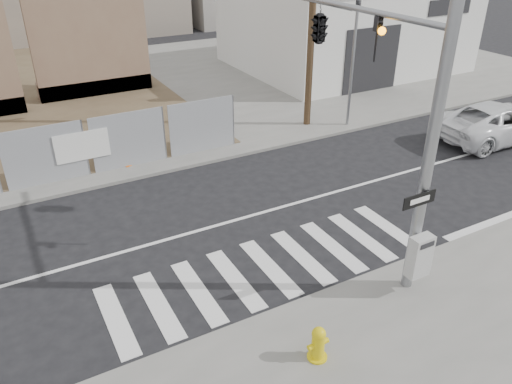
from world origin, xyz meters
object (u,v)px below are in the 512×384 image
signal_pole (352,67)px  auto_shop (344,24)px  traffic_cone_d (127,157)px  fire_hydrant (318,343)px  suv (499,122)px

signal_pole → auto_shop: size_ratio=0.58×
signal_pole → traffic_cone_d: signal_pole is taller
signal_pole → fire_hydrant: size_ratio=9.00×
auto_shop → traffic_cone_d: (-15.52, -7.85, -2.11)m
auto_shop → fire_hydrant: bearing=-128.3°
signal_pole → suv: bearing=14.6°
traffic_cone_d → auto_shop: bearing=26.8°
signal_pole → suv: signal_pole is taller
signal_pole → traffic_cone_d: size_ratio=11.34×
signal_pole → auto_shop: 19.04m
suv → traffic_cone_d: size_ratio=8.79×
traffic_cone_d → signal_pole: bearing=-60.7°
signal_pole → traffic_cone_d: 9.30m
signal_pole → auto_shop: signal_pole is taller
auto_shop → fire_hydrant: (-14.73, -18.64, -2.03)m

